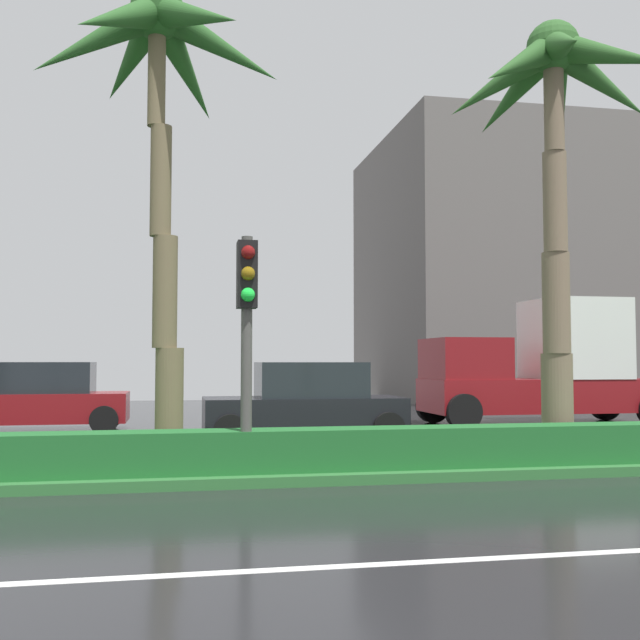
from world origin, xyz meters
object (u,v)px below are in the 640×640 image
(car_in_traffic_third, at_px, (306,403))
(box_truck_lead, at_px, (542,368))
(palm_tree_centre, at_px, (159,78))
(palm_tree_centre_right, at_px, (553,114))
(car_in_traffic_second, at_px, (40,398))
(traffic_signal_median_right, at_px, (247,310))

(car_in_traffic_third, bearing_deg, box_truck_lead, -156.59)
(palm_tree_centre, relative_size, car_in_traffic_third, 1.81)
(palm_tree_centre_right, distance_m, box_truck_lead, 9.54)
(palm_tree_centre, bearing_deg, car_in_traffic_second, 112.03)
(car_in_traffic_third, bearing_deg, traffic_signal_median_right, 71.71)
(palm_tree_centre, relative_size, car_in_traffic_second, 1.81)
(palm_tree_centre, relative_size, palm_tree_centre_right, 1.04)
(traffic_signal_median_right, bearing_deg, box_truck_lead, 43.71)
(palm_tree_centre_right, distance_m, car_in_traffic_third, 7.69)
(car_in_traffic_second, distance_m, car_in_traffic_third, 6.97)
(car_in_traffic_second, distance_m, box_truck_lead, 13.26)
(palm_tree_centre, height_order, traffic_signal_median_right, palm_tree_centre)
(car_in_traffic_second, bearing_deg, traffic_signal_median_right, 115.35)
(traffic_signal_median_right, xyz_separation_m, car_in_traffic_third, (1.81, 5.49, -1.65))
(palm_tree_centre_right, bearing_deg, car_in_traffic_third, 127.95)
(palm_tree_centre_right, xyz_separation_m, box_truck_lead, (3.67, 7.61, -4.43))
(palm_tree_centre_right, relative_size, box_truck_lead, 1.16)
(palm_tree_centre_right, xyz_separation_m, car_in_traffic_third, (-3.51, 4.50, -5.15))
(palm_tree_centre, height_order, palm_tree_centre_right, palm_tree_centre)
(traffic_signal_median_right, xyz_separation_m, box_truck_lead, (9.00, 8.60, -0.93))
(car_in_traffic_second, xyz_separation_m, box_truck_lead, (13.23, -0.34, 0.72))
(palm_tree_centre, height_order, box_truck_lead, palm_tree_centre)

